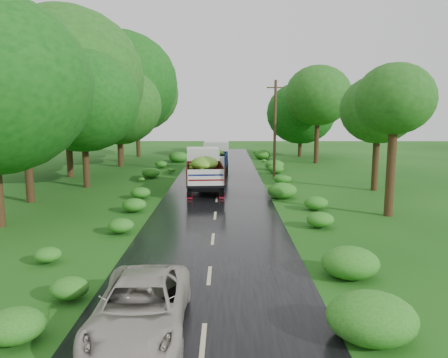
{
  "coord_description": "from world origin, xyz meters",
  "views": [
    {
      "loc": [
        0.51,
        -13.39,
        5.32
      ],
      "look_at": [
        0.45,
        9.15,
        1.7
      ],
      "focal_mm": 35.0,
      "sensor_mm": 36.0,
      "label": 1
    }
  ],
  "objects_px": {
    "truck_far": "(215,156)",
    "car": "(141,307)",
    "truck_near": "(204,168)",
    "utility_pole": "(275,129)"
  },
  "relations": [
    {
      "from": "truck_near",
      "to": "utility_pole",
      "type": "relative_size",
      "value": 0.87
    },
    {
      "from": "truck_near",
      "to": "utility_pole",
      "type": "xyz_separation_m",
      "value": [
        5.14,
        4.74,
        2.33
      ]
    },
    {
      "from": "car",
      "to": "truck_far",
      "type": "bearing_deg",
      "value": 85.91
    },
    {
      "from": "utility_pole",
      "to": "car",
      "type": "bearing_deg",
      "value": -102.88
    },
    {
      "from": "truck_far",
      "to": "utility_pole",
      "type": "relative_size",
      "value": 0.81
    },
    {
      "from": "truck_near",
      "to": "utility_pole",
      "type": "distance_m",
      "value": 7.37
    },
    {
      "from": "truck_near",
      "to": "truck_far",
      "type": "height_order",
      "value": "truck_near"
    },
    {
      "from": "truck_far",
      "to": "car",
      "type": "bearing_deg",
      "value": -89.29
    },
    {
      "from": "utility_pole",
      "to": "truck_far",
      "type": "bearing_deg",
      "value": 145.9
    },
    {
      "from": "truck_far",
      "to": "utility_pole",
      "type": "xyz_separation_m",
      "value": [
        4.62,
        -3.24,
        2.42
      ]
    }
  ]
}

